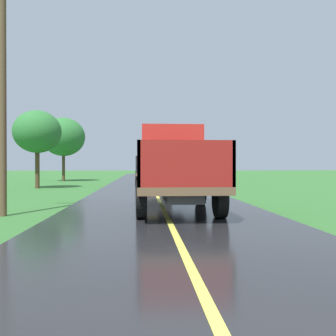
# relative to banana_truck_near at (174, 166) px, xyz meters

# --- Properties ---
(banana_truck_near) EXTENTS (2.38, 5.82, 2.80)m
(banana_truck_near) POSITION_rel_banana_truck_near_xyz_m (0.00, 0.00, 0.00)
(banana_truck_near) COLOR #2D2D30
(banana_truck_near) RESTS_ON road_surface
(banana_truck_far) EXTENTS (2.38, 5.81, 2.80)m
(banana_truck_far) POSITION_rel_banana_truck_near_xyz_m (-0.37, 15.00, 0.01)
(banana_truck_far) COLOR #2D2D30
(banana_truck_far) RESTS_ON road_surface
(utility_pole_roadside) EXTENTS (2.15, 0.20, 7.43)m
(utility_pole_roadside) POSITION_rel_banana_truck_near_xyz_m (-5.12, -1.14, 2.56)
(utility_pole_roadside) COLOR brown
(utility_pole_roadside) RESTS_ON ground
(roadside_tree_near_left) EXTENTS (3.97, 3.97, 5.90)m
(roadside_tree_near_left) POSITION_rel_banana_truck_near_xyz_m (-8.41, 22.98, 2.64)
(roadside_tree_near_left) COLOR #4C3823
(roadside_tree_near_left) RESTS_ON ground
(roadside_tree_mid_right) EXTENTS (3.02, 3.02, 4.99)m
(roadside_tree_mid_right) POSITION_rel_banana_truck_near_xyz_m (-7.79, 12.09, 2.15)
(roadside_tree_mid_right) COLOR #4C3823
(roadside_tree_mid_right) RESTS_ON ground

